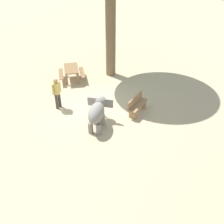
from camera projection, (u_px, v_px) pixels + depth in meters
The scene contains 5 objects.
ground_plane at pixel (97, 109), 13.03m from camera, with size 60.00×60.00×0.00m, color tan.
elephant at pixel (97, 112), 11.41m from camera, with size 1.69×1.52×1.22m.
person_handler at pixel (57, 91), 12.57m from camera, with size 0.51×0.32×1.62m.
wooden_bench at pixel (137, 104), 12.48m from camera, with size 1.45×0.68×0.88m.
picnic_table_near at pixel (71, 71), 15.31m from camera, with size 2.08×2.08×0.78m.
Camera 1 is at (7.40, 8.02, 7.16)m, focal length 41.71 mm.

